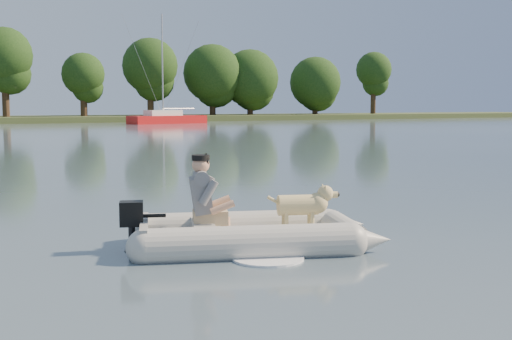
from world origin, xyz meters
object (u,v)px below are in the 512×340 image
man (202,192)px  dinghy (253,205)px  dog (298,209)px  sailboat (167,119)px

man → dinghy: bearing=-4.2°
dog → sailboat: bearing=90.6°
dinghy → dog: dinghy is taller
man → sailboat: bearing=89.3°
dinghy → man: 0.66m
man → sailboat: (18.10, 50.23, -0.25)m
dinghy → man: man is taller
dinghy → dog: (0.57, -0.15, -0.06)m
sailboat → dog: bearing=-119.2°
dinghy → dog: 0.59m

